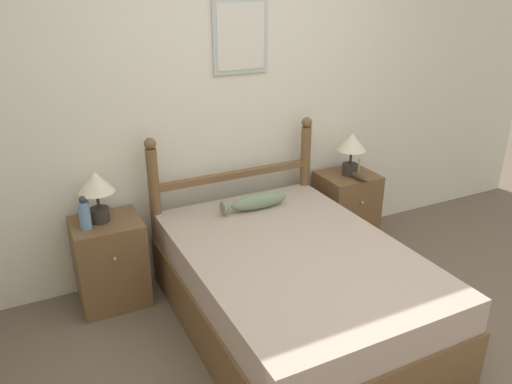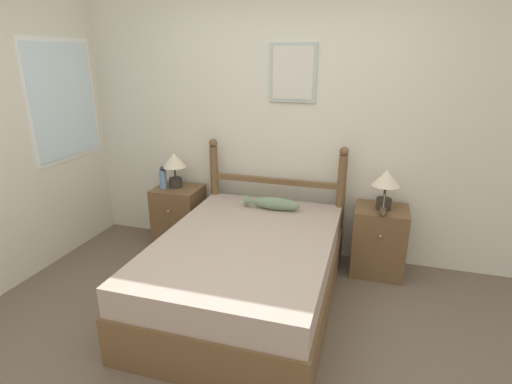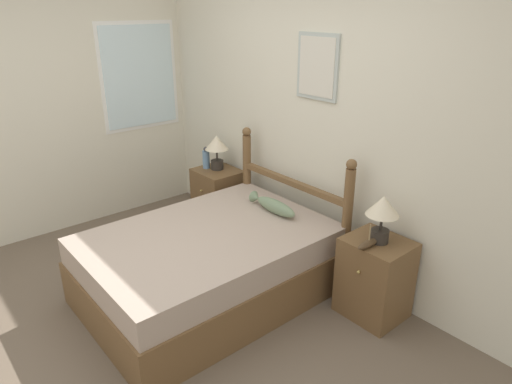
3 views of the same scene
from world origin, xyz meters
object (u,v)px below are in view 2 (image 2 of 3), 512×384
(nightstand_left, at_px, (179,216))
(fish_pillow, at_px, (273,203))
(nightstand_right, at_px, (379,240))
(table_lamp_right, at_px, (386,182))
(bed, at_px, (246,271))
(model_boat, at_px, (383,211))
(bottle, at_px, (163,178))
(table_lamp_left, at_px, (174,164))

(nightstand_left, height_order, fish_pillow, fish_pillow)
(nightstand_right, distance_m, table_lamp_right, 0.56)
(bed, relative_size, nightstand_right, 3.02)
(table_lamp_right, height_order, fish_pillow, table_lamp_right)
(bed, xyz_separation_m, nightstand_right, (1.01, 0.82, 0.03))
(model_boat, bearing_deg, bottle, 177.82)
(nightstand_left, xyz_separation_m, bottle, (-0.13, -0.05, 0.42))
(bottle, height_order, fish_pillow, bottle)
(bed, xyz_separation_m, nightstand_left, (-1.01, 0.82, 0.03))
(bottle, bearing_deg, bed, -34.21)
(bed, xyz_separation_m, table_lamp_right, (1.01, 0.81, 0.59))
(nightstand_right, xyz_separation_m, table_lamp_right, (0.01, -0.01, 0.56))
(bed, distance_m, table_lamp_right, 1.43)
(table_lamp_left, height_order, model_boat, table_lamp_left)
(nightstand_left, bearing_deg, model_boat, -3.66)
(nightstand_right, relative_size, model_boat, 2.64)
(bottle, bearing_deg, fish_pillow, -5.86)
(nightstand_right, bearing_deg, fish_pillow, -170.05)
(table_lamp_left, bearing_deg, nightstand_left, -37.00)
(bottle, bearing_deg, model_boat, -2.18)
(table_lamp_left, xyz_separation_m, model_boat, (2.04, -0.15, -0.22))
(bed, bearing_deg, nightstand_right, 39.14)
(table_lamp_left, relative_size, table_lamp_right, 1.00)
(nightstand_left, height_order, nightstand_right, same)
(fish_pillow, bearing_deg, bed, -93.96)
(fish_pillow, bearing_deg, model_boat, 2.36)
(table_lamp_right, height_order, bottle, table_lamp_right)
(nightstand_right, xyz_separation_m, model_boat, (0.00, -0.13, 0.34))
(nightstand_left, bearing_deg, nightstand_right, 0.00)
(nightstand_right, distance_m, table_lamp_left, 2.12)
(bottle, bearing_deg, nightstand_left, 20.18)
(bed, xyz_separation_m, bottle, (-1.14, 0.77, 0.45))
(table_lamp_left, bearing_deg, bed, -39.09)
(table_lamp_right, distance_m, model_boat, 0.25)
(nightstand_right, relative_size, table_lamp_left, 1.76)
(nightstand_left, distance_m, table_lamp_right, 2.10)
(nightstand_left, height_order, table_lamp_left, table_lamp_left)
(nightstand_left, height_order, model_boat, model_boat)
(nightstand_right, xyz_separation_m, bottle, (-2.14, -0.05, 0.42))
(table_lamp_left, bearing_deg, bottle, -146.87)
(nightstand_left, bearing_deg, bed, -39.14)
(bottle, distance_m, fish_pillow, 1.19)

